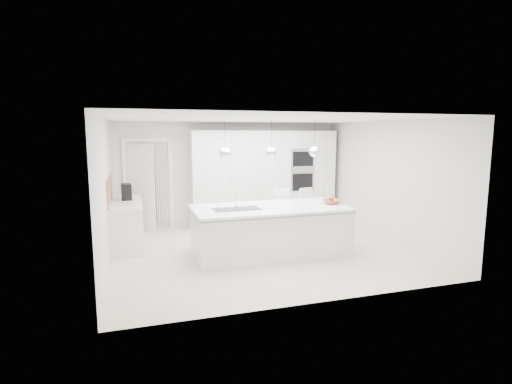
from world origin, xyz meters
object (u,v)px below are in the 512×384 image
object	(u,v)px
fruit_bowl	(331,202)
bar_stool_right	(308,213)
island_base	(271,232)
bar_stool_left	(283,215)
espresso_machine	(126,192)

from	to	relation	value
fruit_bowl	bar_stool_right	size ratio (longest dim) A/B	0.31
island_base	bar_stool_left	world-z (taller)	bar_stool_left
island_base	bar_stool_right	size ratio (longest dim) A/B	2.66
bar_stool_right	fruit_bowl	bearing A→B (deg)	-104.90
bar_stool_left	espresso_machine	bearing A→B (deg)	-171.48
espresso_machine	bar_stool_left	distance (m)	3.26
island_base	espresso_machine	bearing A→B (deg)	146.79
bar_stool_left	bar_stool_right	size ratio (longest dim) A/B	1.03
espresso_machine	bar_stool_right	distance (m)	3.83
fruit_bowl	bar_stool_right	world-z (taller)	bar_stool_right
espresso_machine	island_base	bearing A→B (deg)	-36.39
fruit_bowl	bar_stool_right	distance (m)	1.08
island_base	bar_stool_right	world-z (taller)	bar_stool_right
fruit_bowl	bar_stool_left	size ratio (longest dim) A/B	0.30
fruit_bowl	bar_stool_left	bearing A→B (deg)	125.51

